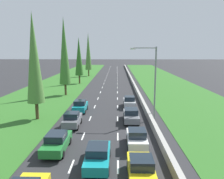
% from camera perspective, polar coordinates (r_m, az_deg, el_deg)
% --- Properties ---
extents(ground_plane, '(300.00, 300.00, 0.00)m').
position_cam_1_polar(ground_plane, '(61.25, -0.28, 1.88)').
color(ground_plane, '#28282B').
rests_on(ground_plane, ground).
extents(grass_verge_left, '(14.00, 140.00, 0.04)m').
position_cam_1_polar(grass_verge_left, '(62.88, -11.88, 1.90)').
color(grass_verge_left, '#2D6623').
rests_on(grass_verge_left, ground).
extents(grass_verge_right, '(14.00, 140.00, 0.04)m').
position_cam_1_polar(grass_verge_right, '(62.53, 12.99, 1.81)').
color(grass_verge_right, '#2D6623').
rests_on(grass_verge_right, ground).
extents(median_barrier, '(0.44, 120.00, 0.85)m').
position_cam_1_polar(median_barrier, '(61.31, 5.06, 2.25)').
color(median_barrier, '#9E9B93').
rests_on(median_barrier, ground).
extents(lane_markings, '(3.64, 116.00, 0.01)m').
position_cam_1_polar(lane_markings, '(61.25, -0.28, 1.89)').
color(lane_markings, white).
rests_on(lane_markings, ground).
extents(yellow_hatchback_right_lane, '(1.74, 3.90, 1.72)m').
position_cam_1_polar(yellow_hatchback_right_lane, '(16.03, 7.27, -19.16)').
color(yellow_hatchback_right_lane, yellow).
rests_on(yellow_hatchback_right_lane, ground).
extents(white_hatchback_right_lane, '(1.74, 3.90, 1.72)m').
position_cam_1_polar(white_hatchback_right_lane, '(20.78, 6.25, -12.08)').
color(white_hatchback_right_lane, white).
rests_on(white_hatchback_right_lane, ground).
extents(green_sedan_left_lane, '(1.82, 4.50, 1.64)m').
position_cam_1_polar(green_sedan_left_lane, '(20.51, -13.75, -12.71)').
color(green_sedan_left_lane, '#237A33').
rests_on(green_sedan_left_lane, ground).
extents(grey_sedan_right_lane, '(1.82, 4.50, 1.64)m').
position_cam_1_polar(grey_sedan_right_lane, '(27.66, 4.82, -6.46)').
color(grey_sedan_right_lane, slate).
rests_on(grey_sedan_right_lane, ground).
extents(grey_hatchback_left_lane, '(1.74, 3.90, 1.72)m').
position_cam_1_polar(grey_hatchback_left_lane, '(26.23, -9.98, -7.44)').
color(grey_hatchback_left_lane, slate).
rests_on(grey_hatchback_left_lane, ground).
extents(teal_hatchback_left_lane, '(1.74, 3.90, 1.72)m').
position_cam_1_polar(teal_hatchback_left_lane, '(32.10, -8.01, -4.16)').
color(teal_hatchback_left_lane, teal).
rests_on(teal_hatchback_left_lane, ground).
extents(silver_hatchback_right_lane, '(1.74, 3.90, 1.72)m').
position_cam_1_polar(silver_hatchback_right_lane, '(34.47, 4.37, -3.10)').
color(silver_hatchback_right_lane, silver).
rests_on(silver_hatchback_right_lane, ground).
extents(teal_sedan_centre_lane, '(1.82, 4.50, 1.64)m').
position_cam_1_polar(teal_sedan_centre_lane, '(17.67, -3.62, -16.27)').
color(teal_sedan_centre_lane, teal).
rests_on(teal_sedan_centre_lane, ground).
extents(poplar_tree_second, '(2.13, 2.13, 13.11)m').
position_cam_1_polar(poplar_tree_second, '(28.99, -19.09, 7.43)').
color(poplar_tree_second, '#4C3823').
rests_on(poplar_tree_second, ground).
extents(poplar_tree_third, '(2.17, 2.17, 14.62)m').
position_cam_1_polar(poplar_tree_third, '(43.68, -11.96, 9.42)').
color(poplar_tree_third, '#4C3823').
rests_on(poplar_tree_third, ground).
extents(poplar_tree_fourth, '(2.09, 2.09, 11.77)m').
position_cam_1_polar(poplar_tree_fourth, '(58.44, -8.33, 8.22)').
color(poplar_tree_fourth, '#4C3823').
rests_on(poplar_tree_fourth, ground).
extents(poplar_tree_fifth, '(2.15, 2.15, 14.07)m').
position_cam_1_polar(poplar_tree_fifth, '(74.97, -5.99, 9.51)').
color(poplar_tree_fifth, '#4C3823').
rests_on(poplar_tree_fifth, ground).
extents(street_light_mast, '(3.20, 0.28, 9.00)m').
position_cam_1_polar(street_light_mast, '(28.08, 10.16, 2.89)').
color(street_light_mast, gray).
rests_on(street_light_mast, ground).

